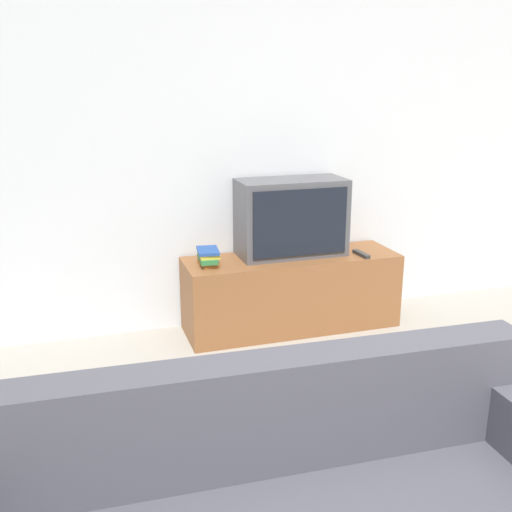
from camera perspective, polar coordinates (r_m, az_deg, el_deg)
The scene contains 5 objects.
wall_back at distance 4.17m, azimuth -0.60°, elevation 11.06°, with size 9.00×0.06×2.60m.
tv_stand at distance 4.21m, azimuth 3.37°, elevation -3.46°, with size 1.49×0.46×0.52m.
television at distance 4.12m, azimuth 3.39°, elevation 3.68°, with size 0.74×0.35×0.53m.
book_stack at distance 3.93m, azimuth -4.58°, elevation -0.07°, with size 0.16×0.23×0.11m.
remote_on_stand at distance 4.20m, azimuth 10.00°, elevation 0.18°, with size 0.05×0.18×0.02m.
Camera 1 is at (-1.22, -0.94, 1.69)m, focal length 42.00 mm.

